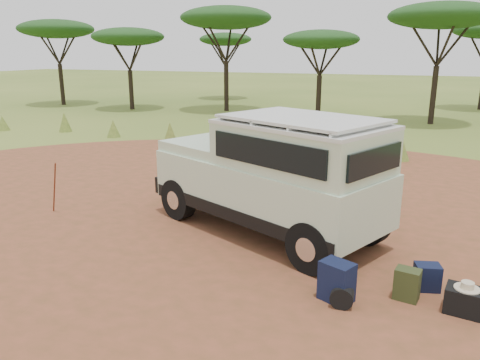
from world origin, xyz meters
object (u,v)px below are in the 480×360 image
(backpack_black, at_px, (320,260))
(duffel_navy, at_px, (427,277))
(safari_vehicle, at_px, (273,177))
(walking_staff, at_px, (54,188))
(backpack_navy, at_px, (337,282))
(backpack_olive, at_px, (407,284))
(hard_case, at_px, (465,301))

(backpack_black, distance_m, duffel_navy, 1.70)
(safari_vehicle, height_order, walking_staff, safari_vehicle)
(walking_staff, height_order, backpack_navy, walking_staff)
(walking_staff, distance_m, duffel_navy, 8.08)
(backpack_olive, distance_m, duffel_navy, 0.53)
(walking_staff, height_order, backpack_black, walking_staff)
(hard_case, bearing_deg, backpack_black, 177.19)
(safari_vehicle, bearing_deg, backpack_navy, -28.08)
(backpack_navy, height_order, duffel_navy, backpack_navy)
(duffel_navy, height_order, hard_case, duffel_navy)
(safari_vehicle, xyz_separation_m, backpack_navy, (1.75, -2.30, -0.89))
(backpack_black, height_order, backpack_olive, backpack_olive)
(walking_staff, xyz_separation_m, backpack_navy, (6.76, -1.58, -0.32))
(backpack_navy, bearing_deg, duffel_navy, 58.18)
(backpack_navy, distance_m, hard_case, 1.83)
(backpack_black, relative_size, hard_case, 0.89)
(walking_staff, bearing_deg, backpack_black, -69.49)
(safari_vehicle, relative_size, backpack_black, 11.11)
(safari_vehicle, relative_size, walking_staff, 4.08)
(hard_case, bearing_deg, walking_staff, -179.09)
(backpack_black, xyz_separation_m, backpack_navy, (0.42, -0.79, 0.07))
(walking_staff, bearing_deg, duffel_navy, -67.53)
(safari_vehicle, relative_size, duffel_navy, 12.66)
(walking_staff, bearing_deg, hard_case, -70.81)
(backpack_olive, bearing_deg, duffel_navy, 67.34)
(walking_staff, bearing_deg, safari_vehicle, -54.25)
(backpack_olive, distance_m, hard_case, 0.81)
(safari_vehicle, height_order, backpack_black, safari_vehicle)
(backpack_olive, xyz_separation_m, hard_case, (0.80, -0.10, -0.06))
(safari_vehicle, bearing_deg, backpack_olive, -9.80)
(safari_vehicle, distance_m, duffel_navy, 3.49)
(safari_vehicle, relative_size, backpack_olive, 10.88)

